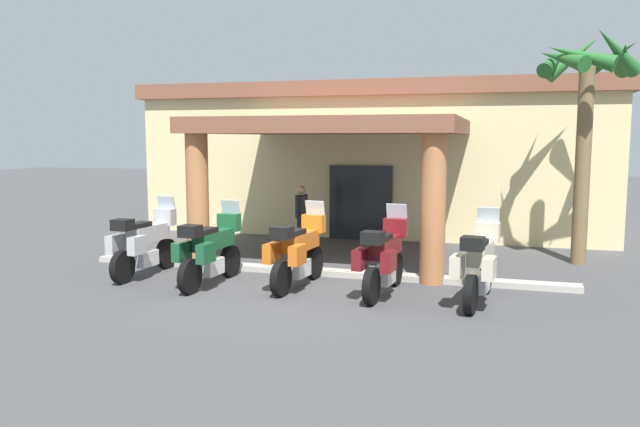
# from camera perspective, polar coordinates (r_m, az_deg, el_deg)

# --- Properties ---
(ground_plane) EXTENTS (80.00, 80.00, 0.00)m
(ground_plane) POSITION_cam_1_polar(r_m,az_deg,el_deg) (12.23, -2.84, -6.73)
(ground_plane) COLOR #424244
(motel_building) EXTENTS (14.19, 12.31, 4.49)m
(motel_building) POSITION_cam_1_polar(r_m,az_deg,el_deg) (20.87, 5.68, 5.21)
(motel_building) COLOR beige
(motel_building) RESTS_ON ground_plane
(motorcycle_silver) EXTENTS (0.72, 2.21, 1.61)m
(motorcycle_silver) POSITION_cam_1_polar(r_m,az_deg,el_deg) (13.61, -15.64, -2.58)
(motorcycle_silver) COLOR black
(motorcycle_silver) RESTS_ON ground_plane
(motorcycle_green) EXTENTS (0.73, 2.21, 1.61)m
(motorcycle_green) POSITION_cam_1_polar(r_m,az_deg,el_deg) (12.46, -9.94, -3.29)
(motorcycle_green) COLOR black
(motorcycle_green) RESTS_ON ground_plane
(motorcycle_orange) EXTENTS (0.74, 2.21, 1.61)m
(motorcycle_orange) POSITION_cam_1_polar(r_m,az_deg,el_deg) (12.10, -2.02, -3.49)
(motorcycle_orange) COLOR black
(motorcycle_orange) RESTS_ON ground_plane
(motorcycle_maroon) EXTENTS (0.74, 2.21, 1.61)m
(motorcycle_maroon) POSITION_cam_1_polar(r_m,az_deg,el_deg) (11.57, 5.81, -4.00)
(motorcycle_maroon) COLOR black
(motorcycle_maroon) RESTS_ON ground_plane
(motorcycle_cream) EXTENTS (0.77, 2.21, 1.61)m
(motorcycle_cream) POSITION_cam_1_polar(r_m,az_deg,el_deg) (11.27, 14.23, -4.47)
(motorcycle_cream) COLOR black
(motorcycle_cream) RESTS_ON ground_plane
(pedestrian) EXTENTS (0.32, 0.52, 1.65)m
(pedestrian) POSITION_cam_1_polar(r_m,az_deg,el_deg) (16.28, -1.69, 0.09)
(pedestrian) COLOR black
(pedestrian) RESTS_ON ground_plane
(palm_tree_near_portico) EXTENTS (2.32, 2.29, 5.31)m
(palm_tree_near_portico) POSITION_cam_1_polar(r_m,az_deg,el_deg) (15.38, 23.03, 10.42)
(palm_tree_near_portico) COLOR brown
(palm_tree_near_portico) RESTS_ON ground_plane
(curb_strip) EXTENTS (10.49, 0.36, 0.12)m
(curb_strip) POSITION_cam_1_polar(r_m,az_deg,el_deg) (13.36, -0.33, -5.29)
(curb_strip) COLOR #ADA89E
(curb_strip) RESTS_ON ground_plane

